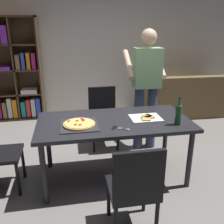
# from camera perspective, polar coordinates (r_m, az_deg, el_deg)

# --- Properties ---
(ground_plane) EXTENTS (12.00, 12.00, 0.00)m
(ground_plane) POSITION_cam_1_polar(r_m,az_deg,el_deg) (3.21, 0.49, -14.49)
(ground_plane) COLOR gray
(back_wall) EXTENTS (6.40, 0.10, 2.80)m
(back_wall) POSITION_cam_1_polar(r_m,az_deg,el_deg) (5.25, -4.95, 15.19)
(back_wall) COLOR silver
(back_wall) RESTS_ON ground_plane
(dining_table) EXTENTS (1.76, 0.88, 0.75)m
(dining_table) POSITION_cam_1_polar(r_m,az_deg,el_deg) (2.89, 0.53, -3.29)
(dining_table) COLOR #232328
(dining_table) RESTS_ON ground_plane
(chair_near_camera) EXTENTS (0.42, 0.42, 0.90)m
(chair_near_camera) POSITION_cam_1_polar(r_m,az_deg,el_deg) (2.18, 5.27, -16.69)
(chair_near_camera) COLOR black
(chair_near_camera) RESTS_ON ground_plane
(chair_far_side) EXTENTS (0.42, 0.42, 0.90)m
(chair_far_side) POSITION_cam_1_polar(r_m,az_deg,el_deg) (3.79, -2.09, -0.23)
(chair_far_side) COLOR black
(chair_far_side) RESTS_ON ground_plane
(couch) EXTENTS (1.73, 0.90, 0.85)m
(couch) POSITION_cam_1_polar(r_m,az_deg,el_deg) (5.40, 16.59, 2.69)
(couch) COLOR brown
(couch) RESTS_ON ground_plane
(bookshelf) EXTENTS (1.40, 0.35, 1.95)m
(bookshelf) POSITION_cam_1_polar(r_m,az_deg,el_deg) (5.21, -24.09, 8.49)
(bookshelf) COLOR #513823
(bookshelf) RESTS_ON ground_plane
(person_serving_pizza) EXTENTS (0.55, 0.54, 1.75)m
(person_serving_pizza) POSITION_cam_1_polar(r_m,az_deg,el_deg) (3.58, 7.94, 6.51)
(person_serving_pizza) COLOR #38476B
(person_serving_pizza) RESTS_ON ground_plane
(pepperoni_pizza_on_tray) EXTENTS (0.41, 0.41, 0.04)m
(pepperoni_pizza_on_tray) POSITION_cam_1_polar(r_m,az_deg,el_deg) (2.73, -7.59, -2.84)
(pepperoni_pizza_on_tray) COLOR #2D2D33
(pepperoni_pizza_on_tray) RESTS_ON dining_table
(pizza_slices_on_towel) EXTENTS (0.36, 0.28, 0.03)m
(pizza_slices_on_towel) POSITION_cam_1_polar(r_m,az_deg,el_deg) (2.94, 7.90, -1.28)
(pizza_slices_on_towel) COLOR white
(pizza_slices_on_towel) RESTS_ON dining_table
(wine_bottle) EXTENTS (0.07, 0.07, 0.32)m
(wine_bottle) POSITION_cam_1_polar(r_m,az_deg,el_deg) (2.80, 15.06, -0.53)
(wine_bottle) COLOR #194723
(wine_bottle) RESTS_ON dining_table
(kitchen_scissors) EXTENTS (0.19, 0.14, 0.01)m
(kitchen_scissors) POSITION_cam_1_polar(r_m,az_deg,el_deg) (2.64, 1.35, -3.72)
(kitchen_scissors) COLOR silver
(kitchen_scissors) RESTS_ON dining_table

